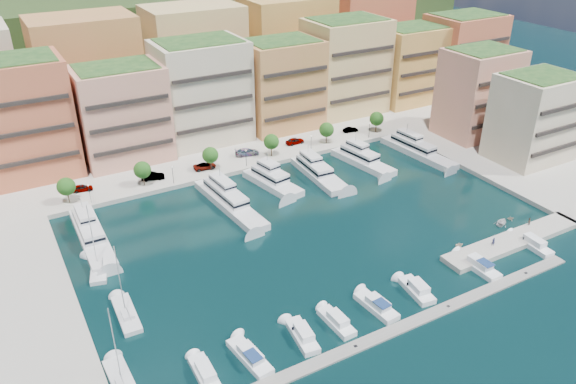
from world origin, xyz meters
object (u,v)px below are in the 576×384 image
(car_4, at_px, (295,141))
(yacht_6, at_px, (416,150))
(sailboat_2, at_px, (100,268))
(tender_1, at_px, (459,244))
(lamppost_4, at_px, (370,127))
(cruiser_4, at_px, (377,306))
(lamppost_3, at_px, (311,141))
(car_1, at_px, (153,176))
(tree_2, at_px, (210,155))
(yacht_3, at_px, (271,180))
(tender_2, at_px, (502,222))
(tree_3, at_px, (271,142))
(tree_0, at_px, (66,187))
(cruiser_7, at_px, (478,266))
(car_2, at_px, (205,166))
(tree_5, at_px, (377,119))
(yacht_0, at_px, (91,234))
(lamppost_1, at_px, (173,172))
(yacht_2, at_px, (228,200))
(lamppost_0, at_px, (89,191))
(cruiser_5, at_px, (417,290))
(sailboat_0, at_px, (123,384))
(cruiser_3, at_px, (337,322))
(cruiser_2, at_px, (302,336))
(car_0, at_px, (82,188))
(cruiser_9, at_px, (532,244))
(cruiser_1, at_px, (250,357))
(car_3, at_px, (247,152))
(tender_3, at_px, (511,218))
(tree_4, at_px, (327,130))
(cruiser_0, at_px, (205,375))
(lamppost_2, at_px, (246,155))
(tree_1, at_px, (142,170))
(person_0, at_px, (493,241))
(person_1, at_px, (529,221))
(car_5, at_px, (350,130))
(yacht_4, at_px, (317,172))
(yacht_5, at_px, (361,159))

(car_4, bearing_deg, yacht_6, -128.06)
(sailboat_2, xyz_separation_m, tender_1, (60.09, -25.56, 0.14))
(lamppost_4, xyz_separation_m, cruiser_4, (-40.08, -55.81, -3.26))
(lamppost_3, distance_m, car_1, 39.69)
(tree_2, xyz_separation_m, lamppost_4, (44.00, -2.30, -0.92))
(yacht_3, height_order, car_1, yacht_3)
(tender_2, bearing_deg, tree_3, 3.80)
(tree_0, distance_m, cruiser_7, 82.25)
(lamppost_4, distance_m, car_2, 45.29)
(tree_5, xyz_separation_m, yacht_0, (-78.83, -15.05, -3.53))
(lamppost_1, bearing_deg, yacht_6, -12.08)
(yacht_2, height_order, yacht_3, same)
(lamppost_0, bearing_deg, lamppost_4, 0.00)
(cruiser_5, distance_m, sailboat_0, 47.62)
(yacht_2, bearing_deg, cruiser_3, -91.14)
(yacht_0, distance_m, cruiser_2, 47.94)
(yacht_2, distance_m, cruiser_5, 44.85)
(lamppost_0, height_order, lamppost_4, same)
(car_0, bearing_deg, cruiser_9, -122.91)
(tree_3, distance_m, car_2, 17.41)
(car_1, bearing_deg, cruiser_1, -168.94)
(yacht_6, height_order, car_3, yacht_6)
(sailboat_2, relative_size, tender_3, 9.18)
(tree_4, height_order, car_0, tree_4)
(cruiser_0, xyz_separation_m, cruiser_4, (29.01, -0.02, 0.02))
(lamppost_1, distance_m, cruiser_9, 75.04)
(lamppost_2, relative_size, car_0, 0.94)
(tree_1, relative_size, cruiser_3, 0.76)
(tree_1, relative_size, tender_1, 3.33)
(car_2, height_order, person_0, person_0)
(car_0, height_order, person_1, person_1)
(tree_2, relative_size, lamppost_2, 1.35)
(tree_0, relative_size, cruiser_3, 0.76)
(tree_5, xyz_separation_m, lamppost_2, (-40.00, -2.30, -0.92))
(tree_2, height_order, yacht_3, tree_2)
(tender_2, bearing_deg, car_5, -23.86)
(cruiser_0, xyz_separation_m, tender_3, (69.43, 8.73, -0.17))
(tree_3, bearing_deg, yacht_4, -70.17)
(cruiser_7, bearing_deg, tree_4, 84.15)
(tree_1, height_order, car_5, tree_1)
(tree_0, distance_m, car_4, 56.94)
(lamppost_2, relative_size, cruiser_9, 0.48)
(tree_2, bearing_deg, tree_1, 180.00)
(yacht_5, height_order, tender_2, yacht_5)
(car_0, xyz_separation_m, person_1, (72.89, -57.39, 0.01))
(tree_5, height_order, yacht_6, tree_5)
(tree_1, distance_m, person_0, 73.71)
(lamppost_0, height_order, sailboat_0, sailboat_0)
(sailboat_2, bearing_deg, cruiser_5, -36.21)
(cruiser_1, height_order, cruiser_9, cruiser_1)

